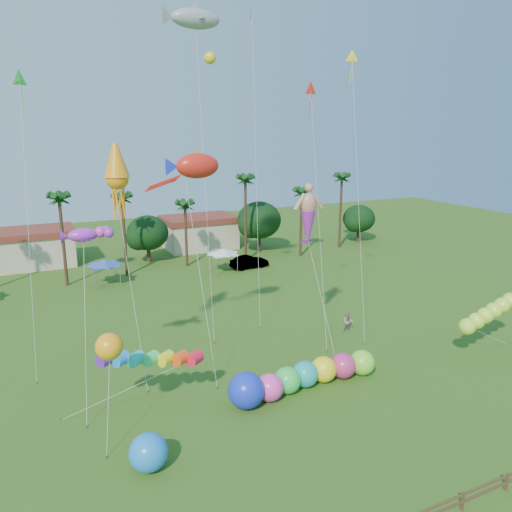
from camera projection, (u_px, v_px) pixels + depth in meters
name	position (u px, v px, depth m)	size (l,w,h in m)	color
ground	(335.00, 455.00, 27.39)	(160.00, 160.00, 0.00)	#285116
tree_line	(169.00, 231.00, 66.19)	(69.46, 8.91, 11.00)	#3A2819
buildings_row	(110.00, 243.00, 69.18)	(35.00, 7.00, 4.00)	beige
tent_row	(105.00, 264.00, 55.85)	(31.00, 4.00, 0.60)	white
car_b	(249.00, 262.00, 64.00)	(1.72, 4.94, 1.63)	#4C4C54
spectator_b	(348.00, 322.00, 43.78)	(0.90, 0.70, 1.86)	gray
caterpillar_inflatable	(299.00, 377.00, 33.91)	(11.62, 2.86, 2.36)	#FF43C1
blue_ball	(148.00, 452.00, 25.99)	(2.04, 2.04, 2.04)	#1A80ED
rainbow_tube	(171.00, 363.00, 31.48)	(9.81, 3.27, 3.48)	#F51B3A
green_worm	(467.00, 326.00, 37.96)	(9.15, 1.79, 3.55)	#BBFB37
orange_ball_kite	(109.00, 347.00, 27.37)	(1.82, 2.50, 6.55)	#FF9E14
merman_kite	(308.00, 219.00, 39.34)	(2.06, 5.66, 12.88)	tan
fish_kite	(198.00, 166.00, 35.66)	(4.89, 6.28, 15.81)	red
shark_kite	(195.00, 19.00, 41.01)	(6.00, 7.87, 27.18)	#8F919C
squid_kite	(117.00, 179.00, 33.52)	(2.04, 4.84, 16.58)	orange
lobster_kite	(83.00, 235.00, 31.60)	(3.35, 5.51, 11.49)	#A72AD6
delta_kite_red	(311.00, 94.00, 38.56)	(1.30, 4.21, 20.97)	red
delta_kite_yellow	(352.00, 63.00, 40.16)	(1.51, 5.08, 23.59)	yellow
delta_kite_green	(20.00, 84.00, 33.58)	(1.84, 4.14, 21.29)	#35E444
delta_kite_blue	(252.00, 2.00, 41.20)	(1.49, 3.76, 28.88)	#1B2FF9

